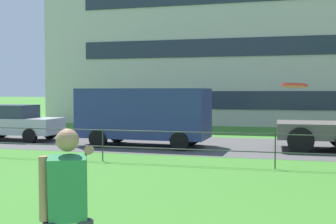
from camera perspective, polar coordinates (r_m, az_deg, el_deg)
The scene contains 7 objects.
street_strip at distance 17.20m, azimuth 14.07°, elevation -4.48°, with size 80.00×6.08×0.01m, color #565454.
park_fence at distance 12.43m, azimuth 13.75°, elevation -4.10°, with size 30.72×0.04×1.00m.
person_thrower at distance 4.44m, azimuth -12.83°, elevation -12.61°, with size 0.48×0.89×1.77m.
frisbee at distance 4.73m, azimuth 16.07°, elevation 3.35°, with size 0.35×0.35×0.05m.
car_silver_right at distance 20.27m, azimuth -19.36°, elevation -1.28°, with size 4.01×1.84×1.54m.
panel_van_center at distance 17.06m, azimuth -3.12°, elevation -0.19°, with size 5.05×2.21×2.24m.
apartment_building_background at distance 34.22m, azimuth 20.77°, elevation 10.01°, with size 38.49×14.40×13.17m.
Camera 1 is at (0.26, -0.52, 2.13)m, focal length 46.97 mm.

